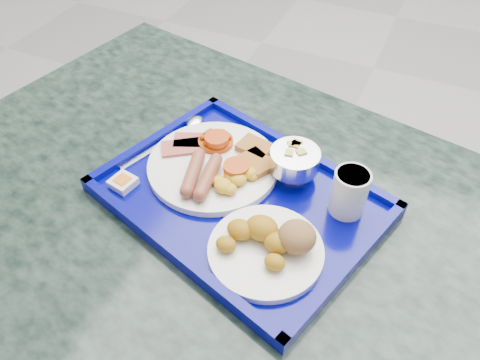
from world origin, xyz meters
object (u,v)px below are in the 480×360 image
object	(u,v)px
main_plate	(216,164)
juice_cup	(350,191)
table	(230,270)
tray	(240,198)
bread_plate	(270,244)
fruit_bowl	(295,160)

from	to	relation	value
main_plate	juice_cup	distance (m)	0.25
table	tray	distance (m)	0.21
juice_cup	tray	bearing A→B (deg)	-165.44
table	tray	bearing A→B (deg)	53.24
tray	main_plate	distance (m)	0.08
bread_plate	tray	bearing A→B (deg)	135.64
main_plate	bread_plate	distance (m)	0.21
main_plate	fruit_bowl	xyz separation A→B (m)	(0.14, 0.04, 0.03)
table	juice_cup	distance (m)	0.33
table	tray	xyz separation A→B (m)	(0.01, 0.02, 0.21)
fruit_bowl	main_plate	bearing A→B (deg)	-163.56
table	juice_cup	xyz separation A→B (m)	(0.19, 0.07, 0.26)
bread_plate	main_plate	bearing A→B (deg)	139.96
tray	juice_cup	distance (m)	0.19
tray	bread_plate	world-z (taller)	bread_plate
tray	fruit_bowl	xyz separation A→B (m)	(0.07, 0.09, 0.05)
bread_plate	juice_cup	size ratio (longest dim) A/B	2.18
table	fruit_bowl	distance (m)	0.29
bread_plate	fruit_bowl	size ratio (longest dim) A/B	2.05
bread_plate	fruit_bowl	distance (m)	0.18
main_plate	fruit_bowl	distance (m)	0.15
fruit_bowl	bread_plate	bearing A→B (deg)	-82.41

